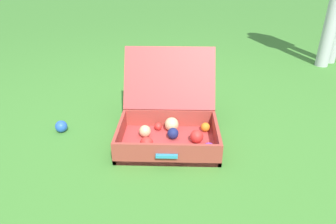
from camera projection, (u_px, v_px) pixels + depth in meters
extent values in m
plane|color=#3D7A2D|center=(163.00, 143.00, 1.73)|extent=(16.00, 16.00, 0.00)
cube|color=#B23838|center=(168.00, 143.00, 1.70)|extent=(0.56, 0.39, 0.03)
cube|color=#9E3D33|center=(120.00, 135.00, 1.69)|extent=(0.02, 0.39, 0.13)
cube|color=#9E3D33|center=(216.00, 136.00, 1.67)|extent=(0.02, 0.39, 0.13)
cube|color=#9E3D33|center=(167.00, 155.00, 1.51)|extent=(0.52, 0.02, 0.13)
cube|color=#9E3D33|center=(169.00, 120.00, 1.84)|extent=(0.52, 0.02, 0.13)
cube|color=#B23838|center=(170.00, 78.00, 1.84)|extent=(0.56, 0.22, 0.34)
cube|color=teal|center=(167.00, 156.00, 1.49)|extent=(0.11, 0.02, 0.02)
sphere|color=#D1B784|center=(172.00, 124.00, 1.79)|extent=(0.08, 0.08, 0.08)
sphere|color=red|center=(158.00, 126.00, 1.80)|extent=(0.04, 0.04, 0.04)
sphere|color=navy|center=(173.00, 133.00, 1.71)|extent=(0.06, 0.06, 0.06)
sphere|color=#D1B784|center=(145.00, 131.00, 1.73)|extent=(0.07, 0.07, 0.07)
sphere|color=red|center=(197.00, 136.00, 1.67)|extent=(0.07, 0.07, 0.07)
sphere|color=purple|center=(209.00, 149.00, 1.57)|extent=(0.07, 0.07, 0.07)
sphere|color=orange|center=(205.00, 127.00, 1.79)|extent=(0.06, 0.06, 0.06)
sphere|color=red|center=(147.00, 143.00, 1.62)|extent=(0.07, 0.07, 0.07)
sphere|color=purple|center=(184.00, 151.00, 1.56)|extent=(0.06, 0.06, 0.06)
sphere|color=blue|center=(61.00, 126.00, 1.83)|extent=(0.07, 0.07, 0.07)
cylinder|color=#B2B2B7|center=(331.00, 23.00, 2.80)|extent=(0.12, 0.12, 0.83)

